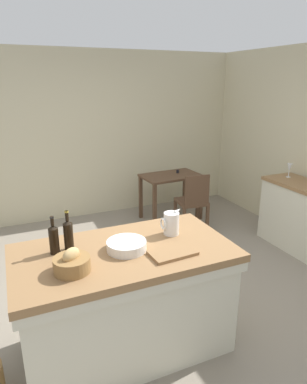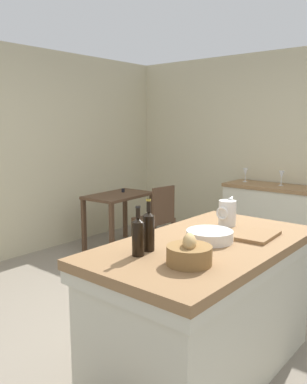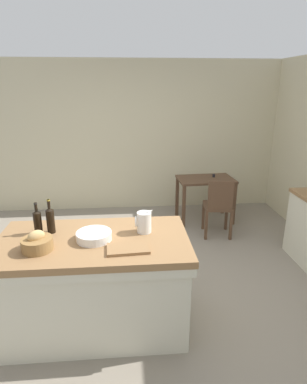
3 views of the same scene
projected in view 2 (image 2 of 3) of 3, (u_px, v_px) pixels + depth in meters
The scene contains 15 objects.
ground_plane at pixel (177, 320), 3.40m from camera, with size 6.76×6.76×0.00m, color gray.
wall_back at pixel (6, 154), 4.83m from camera, with size 5.32×0.12×2.60m, color beige.
wall_right at pixel (298, 152), 5.15m from camera, with size 0.12×5.20×2.60m, color beige.
island_table at pixel (205, 302), 2.65m from camera, with size 1.67×0.91×0.90m.
side_cabinet at pixel (277, 220), 5.10m from camera, with size 0.52×1.36×0.89m.
writing_desk at pixel (119, 203), 5.33m from camera, with size 0.93×0.61×0.78m.
wooden_chair at pixel (157, 218), 5.00m from camera, with size 0.44×0.44×0.90m.
pitcher at pixel (227, 213), 2.97m from camera, with size 0.17×0.13×0.23m.
wash_bowl at pixel (210, 236), 2.57m from camera, with size 0.30×0.30×0.07m, color silver.
bread_basket at pixel (189, 253), 2.15m from camera, with size 0.25×0.25×0.17m.
cutting_board at pixel (258, 236), 2.67m from camera, with size 0.34×0.20×0.02m, color olive.
wine_bottle_dark at pixel (149, 230), 2.37m from camera, with size 0.07×0.07×0.32m.
wine_bottle_amber at pixel (138, 236), 2.28m from camera, with size 0.07×0.07×0.29m.
wine_glass_left at pixel (282, 175), 5.02m from camera, with size 0.07×0.07×0.19m.
wine_glass_middle at pixel (245, 172), 5.34m from camera, with size 0.07×0.07×0.19m.
Camera 2 is at (-2.56, -1.87, 1.65)m, focal length 37.21 mm.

